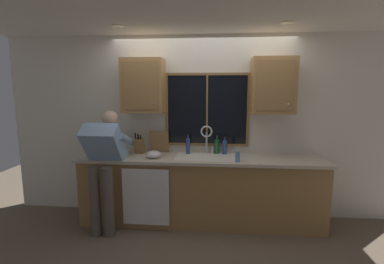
% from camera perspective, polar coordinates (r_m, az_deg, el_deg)
% --- Properties ---
extents(back_wall, '(5.60, 0.12, 2.55)m').
position_cam_1_polar(back_wall, '(4.03, 2.15, 1.05)').
color(back_wall, silver).
rests_on(back_wall, floor).
extents(ceiling_downlight_left, '(0.14, 0.14, 0.01)m').
position_cam_1_polar(ceiling_downlight_left, '(3.59, -14.85, 20.14)').
color(ceiling_downlight_left, '#FFEAB2').
extents(ceiling_downlight_right, '(0.14, 0.14, 0.01)m').
position_cam_1_polar(ceiling_downlight_right, '(3.48, 18.74, 20.34)').
color(ceiling_downlight_right, '#FFEAB2').
extents(window_glass, '(1.10, 0.02, 0.95)m').
position_cam_1_polar(window_glass, '(3.93, 3.08, 4.51)').
color(window_glass, black).
extents(window_frame_top, '(1.17, 0.02, 0.04)m').
position_cam_1_polar(window_frame_top, '(3.91, 3.13, 11.71)').
color(window_frame_top, olive).
extents(window_frame_bottom, '(1.17, 0.02, 0.04)m').
position_cam_1_polar(window_frame_bottom, '(3.99, 3.01, -2.57)').
color(window_frame_bottom, olive).
extents(window_frame_left, '(0.03, 0.02, 0.95)m').
position_cam_1_polar(window_frame_left, '(3.98, -5.14, 4.55)').
color(window_frame_left, olive).
extents(window_frame_right, '(0.03, 0.02, 0.95)m').
position_cam_1_polar(window_frame_right, '(3.94, 11.37, 4.36)').
color(window_frame_right, olive).
extents(window_mullion_center, '(0.02, 0.02, 0.95)m').
position_cam_1_polar(window_mullion_center, '(3.92, 3.07, 4.50)').
color(window_mullion_center, olive).
extents(lower_cabinet_run, '(3.20, 0.58, 0.88)m').
position_cam_1_polar(lower_cabinet_run, '(3.90, 1.80, -11.92)').
color(lower_cabinet_run, '#A07744').
rests_on(lower_cabinet_run, floor).
extents(countertop, '(3.26, 0.62, 0.04)m').
position_cam_1_polar(countertop, '(3.74, 1.82, -5.44)').
color(countertop, beige).
rests_on(countertop, lower_cabinet_run).
extents(dishwasher_front, '(0.60, 0.02, 0.74)m').
position_cam_1_polar(dishwasher_front, '(3.70, -9.40, -12.94)').
color(dishwasher_front, white).
extents(upper_cabinet_left, '(0.55, 0.36, 0.72)m').
position_cam_1_polar(upper_cabinet_left, '(3.88, -9.87, 9.28)').
color(upper_cabinet_left, '#B2844C').
extents(upper_cabinet_right, '(0.55, 0.36, 0.72)m').
position_cam_1_polar(upper_cabinet_right, '(3.82, 16.14, 9.07)').
color(upper_cabinet_right, '#B2844C').
extents(sink, '(0.80, 0.46, 0.21)m').
position_cam_1_polar(sink, '(3.77, 2.83, -6.56)').
color(sink, white).
rests_on(sink, lower_cabinet_run).
extents(faucet, '(0.18, 0.09, 0.40)m').
position_cam_1_polar(faucet, '(3.86, 3.09, -0.83)').
color(faucet, silver).
rests_on(faucet, countertop).
extents(person_standing, '(0.53, 0.70, 1.53)m').
position_cam_1_polar(person_standing, '(3.72, -17.35, -5.13)').
color(person_standing, '#595147').
rests_on(person_standing, floor).
extents(knife_block, '(0.12, 0.18, 0.32)m').
position_cam_1_polar(knife_block, '(3.99, -10.67, -2.77)').
color(knife_block, olive).
rests_on(knife_block, countertop).
extents(cutting_board, '(0.27, 0.08, 0.31)m').
position_cam_1_polar(cutting_board, '(4.00, -6.66, -1.99)').
color(cutting_board, '#997047').
rests_on(cutting_board, countertop).
extents(mixing_bowl, '(0.20, 0.20, 0.10)m').
position_cam_1_polar(mixing_bowl, '(3.72, -7.76, -4.57)').
color(mixing_bowl, silver).
rests_on(mixing_bowl, countertop).
extents(soap_dispenser, '(0.06, 0.07, 0.19)m').
position_cam_1_polar(soap_dispenser, '(3.53, 9.29, -4.89)').
color(soap_dispenser, '#668CCC').
rests_on(soap_dispenser, countertop).
extents(bottle_green_glass, '(0.06, 0.06, 0.25)m').
position_cam_1_polar(bottle_green_glass, '(3.90, 6.63, -3.03)').
color(bottle_green_glass, '#334C8C').
rests_on(bottle_green_glass, countertop).
extents(bottle_tall_clear, '(0.07, 0.07, 0.26)m').
position_cam_1_polar(bottle_tall_clear, '(3.93, 5.07, -2.86)').
color(bottle_tall_clear, '#1E592D').
rests_on(bottle_tall_clear, countertop).
extents(bottle_amber_small, '(0.06, 0.06, 0.28)m').
position_cam_1_polar(bottle_amber_small, '(3.89, -0.80, -2.81)').
color(bottle_amber_small, '#334C8C').
rests_on(bottle_amber_small, countertop).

